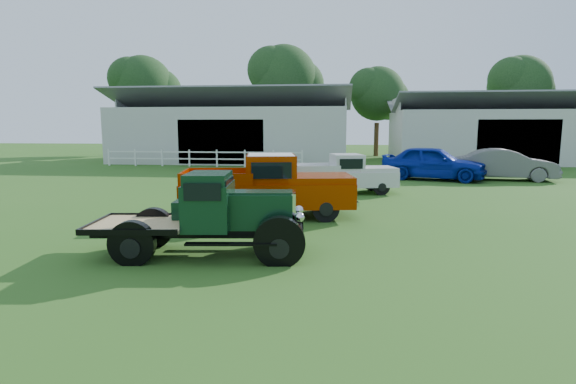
# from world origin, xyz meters

# --- Properties ---
(ground) EXTENTS (120.00, 120.00, 0.00)m
(ground) POSITION_xyz_m (0.00, 0.00, 0.00)
(ground) COLOR #2B5C19
(shed_left) EXTENTS (18.80, 10.20, 5.60)m
(shed_left) POSITION_xyz_m (-7.00, 26.00, 2.80)
(shed_left) COLOR #B1B1A7
(shed_left) RESTS_ON ground
(shed_right) EXTENTS (16.80, 9.20, 5.20)m
(shed_right) POSITION_xyz_m (14.00, 27.00, 2.60)
(shed_right) COLOR #B1B1A7
(shed_right) RESTS_ON ground
(fence_rail) EXTENTS (14.20, 0.16, 1.20)m
(fence_rail) POSITION_xyz_m (-8.00, 20.00, 0.60)
(fence_rail) COLOR white
(fence_rail) RESTS_ON ground
(tree_a) EXTENTS (6.30, 6.30, 10.50)m
(tree_a) POSITION_xyz_m (-18.00, 33.00, 5.25)
(tree_a) COLOR black
(tree_a) RESTS_ON ground
(tree_b) EXTENTS (6.90, 6.90, 11.50)m
(tree_b) POSITION_xyz_m (-4.00, 34.00, 5.75)
(tree_b) COLOR black
(tree_b) RESTS_ON ground
(tree_c) EXTENTS (5.40, 5.40, 9.00)m
(tree_c) POSITION_xyz_m (5.00, 33.00, 4.50)
(tree_c) COLOR black
(tree_c) RESTS_ON ground
(tree_d) EXTENTS (6.00, 6.00, 10.00)m
(tree_d) POSITION_xyz_m (18.00, 34.00, 5.00)
(tree_d) COLOR black
(tree_d) RESTS_ON ground
(vintage_flatbed) EXTENTS (4.76, 2.31, 1.82)m
(vintage_flatbed) POSITION_xyz_m (-1.32, -1.38, 0.91)
(vintage_flatbed) COLOR black
(vintage_flatbed) RESTS_ON ground
(red_pickup) EXTENTS (5.70, 2.98, 1.98)m
(red_pickup) POSITION_xyz_m (-0.64, 2.94, 0.99)
(red_pickup) COLOR #8F2400
(red_pickup) RESTS_ON ground
(white_pickup) EXTENTS (4.68, 2.66, 1.62)m
(white_pickup) POSITION_xyz_m (1.79, 8.27, 0.81)
(white_pickup) COLOR silver
(white_pickup) RESTS_ON ground
(misc_car_blue) EXTENTS (5.70, 3.77, 1.80)m
(misc_car_blue) POSITION_xyz_m (6.48, 13.70, 0.90)
(misc_car_blue) COLOR #082094
(misc_car_blue) RESTS_ON ground
(misc_car_grey) EXTENTS (5.15, 2.42, 1.63)m
(misc_car_grey) POSITION_xyz_m (10.24, 14.02, 0.82)
(misc_car_grey) COLOR #575757
(misc_car_grey) RESTS_ON ground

